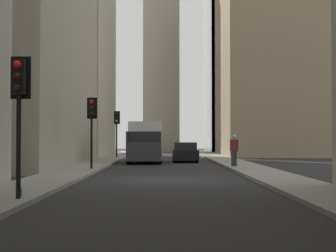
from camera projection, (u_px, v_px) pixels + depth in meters
name	position (u px, v px, depth m)	size (l,w,h in m)	color
ground_plane	(166.00, 180.00, 20.70)	(135.00, 135.00, 0.00)	#262628
sidewalk_right	(56.00, 178.00, 20.67)	(90.00, 2.20, 0.14)	gray
sidewalk_left	(276.00, 178.00, 20.73)	(90.00, 2.20, 0.14)	gray
building_left_far	(268.00, 58.00, 52.58)	(17.12, 10.00, 20.13)	#9E8966
building_right_far	(57.00, 26.00, 49.81)	(15.28, 10.00, 25.45)	#B7B2A5
delivery_truck	(146.00, 142.00, 35.32)	(6.46, 2.25, 2.84)	silver
sedan_black	(185.00, 153.00, 36.72)	(4.30, 1.78, 1.42)	black
traffic_light_foreground	(19.00, 93.00, 12.93)	(0.43, 0.52, 3.65)	black
traffic_light_midblock	(92.00, 116.00, 26.10)	(0.43, 0.52, 3.67)	black
traffic_light_far_junction	(117.00, 123.00, 43.13)	(0.43, 0.52, 3.90)	black
pedestrian	(234.00, 149.00, 28.44)	(0.26, 0.44, 1.75)	#33333D
discarded_bottle	(21.00, 192.00, 13.34)	(0.07, 0.07, 0.27)	#236033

